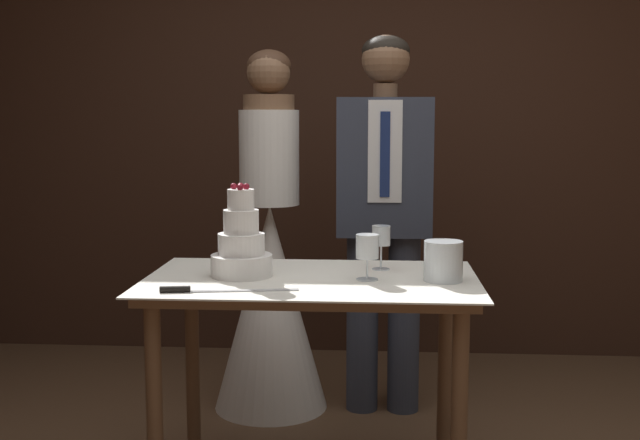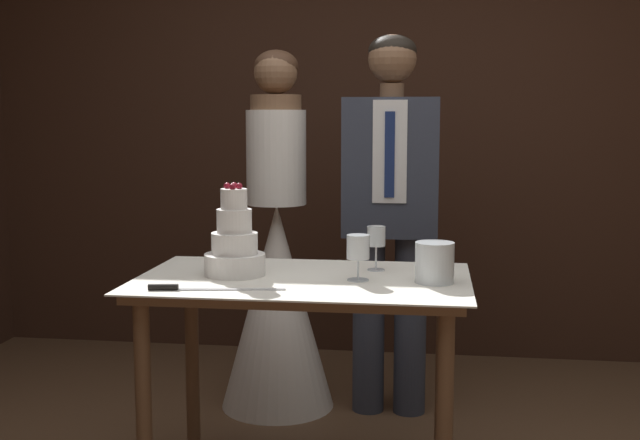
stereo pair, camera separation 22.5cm
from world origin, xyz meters
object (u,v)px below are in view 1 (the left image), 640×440
wine_glass_middle (381,238)px  bride (270,280)px  hurricane_candle (443,262)px  tiered_cake (241,246)px  wine_glass_near (367,248)px  groom (384,200)px  cake_knife (203,290)px  cake_table (312,308)px

wine_glass_middle → bride: bride is taller
hurricane_candle → tiered_cake: bearing=177.0°
tiered_cake → wine_glass_near: tiered_cake is taller
bride → groom: (0.54, -0.00, 0.38)m
tiered_cake → cake_knife: (-0.08, -0.28, -0.10)m
hurricane_candle → groom: bearing=102.7°
cake_table → tiered_cake: tiered_cake is taller
hurricane_candle → wine_glass_near: bearing=-179.7°
cake_table → wine_glass_near: wine_glass_near is taller
cake_table → hurricane_candle: bearing=-3.0°
cake_knife → tiered_cake: bearing=64.1°
cake_knife → groom: groom is taller
tiered_cake → cake_table: bearing=-2.9°
cake_table → tiered_cake: 0.34m
wine_glass_near → bride: (-0.47, 0.90, -0.31)m
tiered_cake → groom: size_ratio=0.19×
wine_glass_middle → hurricane_candle: bearing=-42.0°
cake_knife → wine_glass_middle: size_ratio=2.71×
tiered_cake → groom: (0.52, 0.86, 0.08)m
groom → tiered_cake: bearing=-121.4°
cake_table → cake_knife: (-0.34, -0.26, 0.12)m
bride → tiered_cake: bearing=-89.2°
wine_glass_near → wine_glass_middle: bearing=75.9°
wine_glass_middle → hurricane_candle: (0.22, -0.20, -0.05)m
hurricane_candle → bride: bearing=129.4°
wine_glass_near → hurricane_candle: (0.27, 0.00, -0.05)m
tiered_cake → wine_glass_near: 0.46m
cake_table → bride: (-0.27, 0.87, -0.08)m
cake_knife → bride: bride is taller
bride → cake_knife: bearing=-93.7°
cake_knife → wine_glass_near: (0.54, 0.24, 0.11)m
cake_table → cake_knife: size_ratio=2.62×
cake_table → bride: bride is taller
cake_table → cake_knife: bearing=-142.3°
cake_table → groom: 0.96m
cake_table → wine_glass_near: size_ratio=7.32×
groom → hurricane_candle: bearing=-77.3°
hurricane_candle → bride: 1.19m
cake_table → groom: (0.27, 0.87, 0.31)m
cake_knife → groom: 1.30m
bride → wine_glass_middle: bearing=-53.5°
cake_knife → hurricane_candle: (0.81, 0.24, 0.06)m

